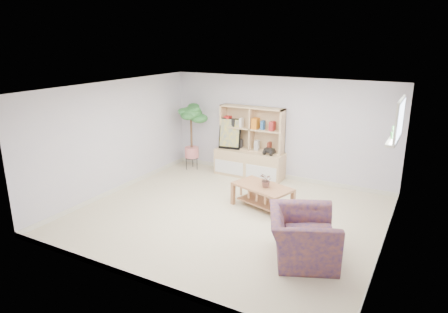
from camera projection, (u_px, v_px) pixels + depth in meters
The scene contains 14 objects.
floor at pixel (229, 215), 7.59m from camera, with size 5.50×5.00×0.01m, color beige.
ceiling at pixel (229, 88), 6.90m from camera, with size 5.50×5.00×0.01m, color white.
walls at pixel (229, 155), 7.24m from camera, with size 5.51×5.01×2.40m.
baseboard at pixel (229, 213), 7.57m from camera, with size 5.50×5.00×0.10m, color silver, non-canonical shape.
window at pixel (400, 120), 6.27m from camera, with size 0.10×0.98×0.68m, color silver, non-canonical shape.
window_sill at pixel (393, 139), 6.39m from camera, with size 0.14×1.00×0.04m, color silver.
storage_unit at pixel (250, 142), 9.51m from camera, with size 1.69×0.57×1.69m, color tan, non-canonical shape.
poster at pixel (230, 134), 9.67m from camera, with size 0.54×0.12×0.75m, color yellow, non-canonical shape.
toy_truck at pixel (269, 151), 9.25m from camera, with size 0.32×0.22×0.17m, color black, non-canonical shape.
coffee_table at pixel (262, 197), 7.85m from camera, with size 1.15×0.63×0.47m, color #A87853, non-canonical shape.
table_plant at pixel (266, 180), 7.67m from camera, with size 0.26×0.22×0.29m, color #265C2D.
floor_tree at pixel (191, 137), 10.06m from camera, with size 0.62×0.62×1.68m, color #235A2A, non-canonical shape.
armchair at pixel (303, 233), 6.00m from camera, with size 1.14×0.99×0.84m, color navy.
sill_plant at pixel (394, 132), 6.33m from camera, with size 0.12×0.10×0.22m, color #235A2A.
Camera 1 is at (3.25, -6.14, 3.24)m, focal length 32.00 mm.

